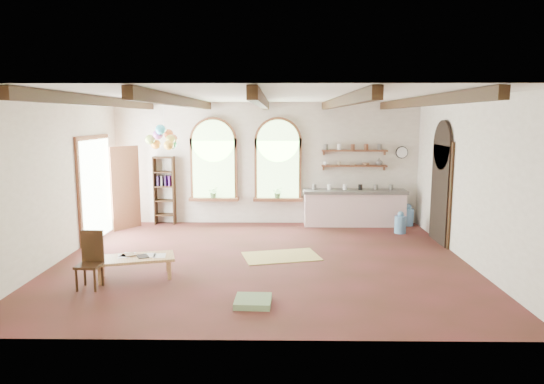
{
  "coord_description": "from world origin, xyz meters",
  "views": [
    {
      "loc": [
        0.32,
        -9.3,
        2.8
      ],
      "look_at": [
        0.18,
        0.6,
        1.28
      ],
      "focal_mm": 32.0,
      "sensor_mm": 36.0,
      "label": 1
    }
  ],
  "objects_px": {
    "balloon_cluster": "(164,138)",
    "side_chair": "(90,272)",
    "coffee_table": "(135,259)",
    "kitchen_counter": "(354,207)"
  },
  "relations": [
    {
      "from": "side_chair",
      "to": "kitchen_counter",
      "type": "bearing_deg",
      "value": 43.43
    },
    {
      "from": "coffee_table",
      "to": "balloon_cluster",
      "type": "distance_m",
      "value": 3.88
    },
    {
      "from": "side_chair",
      "to": "balloon_cluster",
      "type": "bearing_deg",
      "value": 84.2
    },
    {
      "from": "coffee_table",
      "to": "kitchen_counter",
      "type": "bearing_deg",
      "value": 43.74
    },
    {
      "from": "kitchen_counter",
      "to": "coffee_table",
      "type": "height_order",
      "value": "kitchen_counter"
    },
    {
      "from": "kitchen_counter",
      "to": "balloon_cluster",
      "type": "height_order",
      "value": "balloon_cluster"
    },
    {
      "from": "coffee_table",
      "to": "side_chair",
      "type": "relative_size",
      "value": 1.53
    },
    {
      "from": "balloon_cluster",
      "to": "side_chair",
      "type": "bearing_deg",
      "value": -95.8
    },
    {
      "from": "kitchen_counter",
      "to": "coffee_table",
      "type": "relative_size",
      "value": 1.85
    },
    {
      "from": "coffee_table",
      "to": "side_chair",
      "type": "xyz_separation_m",
      "value": [
        -0.6,
        -0.52,
        -0.06
      ]
    }
  ]
}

